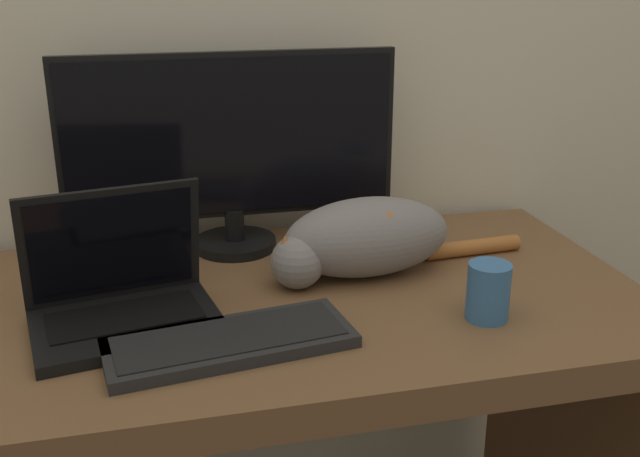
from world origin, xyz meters
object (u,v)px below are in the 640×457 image
at_px(monitor, 230,147).
at_px(coffee_mug, 488,292).
at_px(cat, 364,237).
at_px(laptop, 122,299).
at_px(external_keyboard, 230,342).

distance_m(monitor, coffee_mug, 0.59).
relative_size(monitor, cat, 1.26).
relative_size(laptop, coffee_mug, 3.34).
distance_m(monitor, laptop, 0.41).
distance_m(laptop, cat, 0.46).
height_order(monitor, cat, monitor).
bearing_deg(external_keyboard, cat, 30.75).
distance_m(laptop, external_keyboard, 0.20).
xyz_separation_m(laptop, external_keyboard, (0.16, -0.12, -0.04)).
height_order(monitor, coffee_mug, monitor).
height_order(monitor, external_keyboard, monitor).
bearing_deg(coffee_mug, cat, 123.41).
height_order(monitor, laptop, monitor).
xyz_separation_m(monitor, laptop, (-0.22, -0.30, -0.17)).
bearing_deg(cat, coffee_mug, -60.43).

